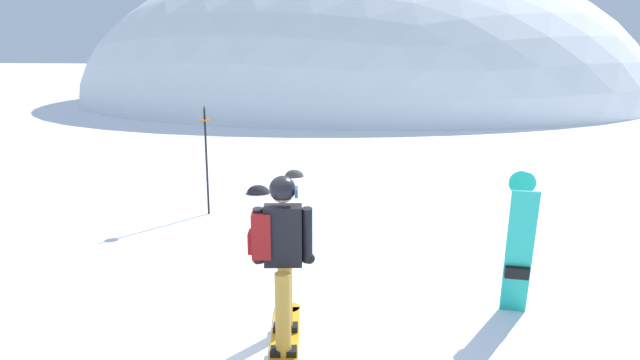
% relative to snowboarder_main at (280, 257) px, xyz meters
% --- Properties ---
extents(ground_plane, '(300.00, 300.00, 0.00)m').
position_rel_snowboarder_main_xyz_m(ground_plane, '(-0.54, -0.11, -0.92)').
color(ground_plane, white).
extents(ridge_peak_main, '(33.88, 30.50, 17.52)m').
position_rel_snowboarder_main_xyz_m(ridge_peak_main, '(-4.56, 30.89, -0.92)').
color(ridge_peak_main, white).
rests_on(ridge_peak_main, ground).
extents(snowboarder_main, '(0.68, 1.79, 1.71)m').
position_rel_snowboarder_main_xyz_m(snowboarder_main, '(0.00, 0.00, 0.00)').
color(snowboarder_main, orange).
rests_on(snowboarder_main, ground).
extents(spare_snowboard, '(0.28, 0.43, 1.61)m').
position_rel_snowboarder_main_xyz_m(spare_snowboard, '(2.31, 1.16, -0.10)').
color(spare_snowboard, '#23B7A3').
rests_on(spare_snowboard, ground).
extents(piste_marker_near, '(0.20, 0.20, 1.96)m').
position_rel_snowboarder_main_xyz_m(piste_marker_near, '(-2.65, 4.16, 0.20)').
color(piste_marker_near, black).
rests_on(piste_marker_near, ground).
extents(rock_dark, '(0.45, 0.38, 0.31)m').
position_rel_snowboarder_main_xyz_m(rock_dark, '(-2.01, 7.57, -0.92)').
color(rock_dark, '#4C4742').
rests_on(rock_dark, ground).
extents(rock_small, '(0.48, 0.41, 0.34)m').
position_rel_snowboarder_main_xyz_m(rock_small, '(-2.29, 5.82, -0.92)').
color(rock_small, '#282628').
rests_on(rock_small, ground).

